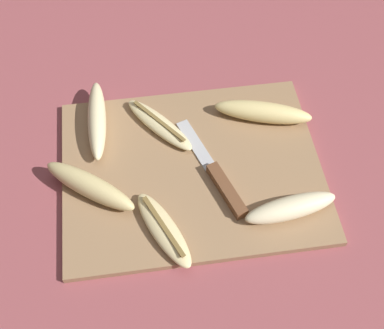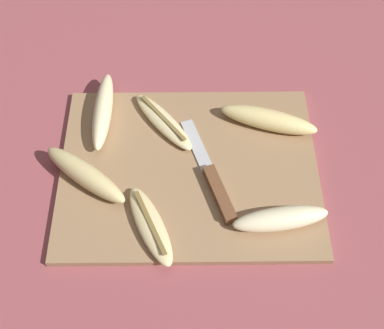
{
  "view_description": "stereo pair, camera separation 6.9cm",
  "coord_description": "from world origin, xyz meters",
  "views": [
    {
      "loc": [
        -0.07,
        -0.52,
        0.77
      ],
      "look_at": [
        0.0,
        0.0,
        0.02
      ],
      "focal_mm": 50.0,
      "sensor_mm": 36.0,
      "label": 1
    },
    {
      "loc": [
        -0.0,
        -0.53,
        0.77
      ],
      "look_at": [
        0.0,
        0.0,
        0.02
      ],
      "focal_mm": 50.0,
      "sensor_mm": 36.0,
      "label": 2
    }
  ],
  "objects": [
    {
      "name": "ground_plane",
      "position": [
        0.0,
        0.0,
        0.0
      ],
      "size": [
        4.0,
        4.0,
        0.0
      ],
      "primitive_type": "plane",
      "color": "#93474C"
    },
    {
      "name": "cutting_board",
      "position": [
        0.0,
        0.0,
        0.01
      ],
      "size": [
        0.45,
        0.35,
        0.01
      ],
      "color": "#997551",
      "rests_on": "ground_plane"
    },
    {
      "name": "knife",
      "position": [
        0.04,
        -0.04,
        0.02
      ],
      "size": [
        0.09,
        0.22,
        0.02
      ],
      "rotation": [
        0.0,
        0.0,
        0.32
      ],
      "color": "brown",
      "rests_on": "cutting_board"
    },
    {
      "name": "banana_golden_short",
      "position": [
        0.14,
        0.09,
        0.03
      ],
      "size": [
        0.18,
        0.09,
        0.04
      ],
      "rotation": [
        0.0,
        0.0,
        4.4
      ],
      "color": "#EDD689",
      "rests_on": "cutting_board"
    },
    {
      "name": "banana_bright_far",
      "position": [
        0.14,
        -0.11,
        0.03
      ],
      "size": [
        0.16,
        0.06,
        0.03
      ],
      "rotation": [
        0.0,
        0.0,
        1.72
      ],
      "color": "beige",
      "rests_on": "cutting_board"
    },
    {
      "name": "banana_cream_curved",
      "position": [
        -0.16,
        0.12,
        0.03
      ],
      "size": [
        0.04,
        0.18,
        0.04
      ],
      "rotation": [
        0.0,
        0.0,
        3.12
      ],
      "color": "beige",
      "rests_on": "cutting_board"
    },
    {
      "name": "banana_spotted_left",
      "position": [
        -0.17,
        -0.03,
        0.03
      ],
      "size": [
        0.16,
        0.14,
        0.04
      ],
      "rotation": [
        0.0,
        0.0,
        0.91
      ],
      "color": "#DBC684",
      "rests_on": "cutting_board"
    },
    {
      "name": "banana_ripe_center",
      "position": [
        -0.06,
        -0.12,
        0.02
      ],
      "size": [
        0.1,
        0.16,
        0.02
      ],
      "rotation": [
        0.0,
        0.0,
        0.42
      ],
      "color": "beige",
      "rests_on": "cutting_board"
    },
    {
      "name": "banana_soft_right",
      "position": [
        -0.05,
        0.1,
        0.02
      ],
      "size": [
        0.13,
        0.15,
        0.02
      ],
      "rotation": [
        0.0,
        0.0,
        0.65
      ],
      "color": "beige",
      "rests_on": "cutting_board"
    }
  ]
}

